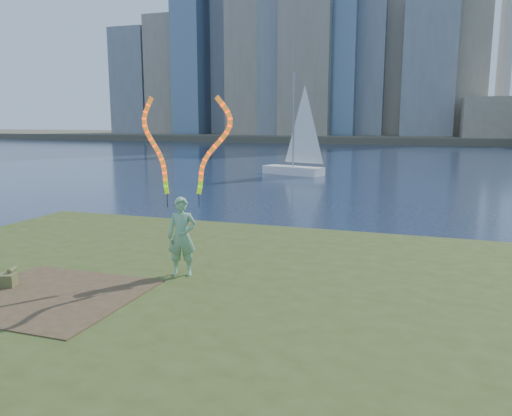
% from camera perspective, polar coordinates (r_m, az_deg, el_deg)
% --- Properties ---
extents(ground, '(320.00, 320.00, 0.00)m').
position_cam_1_polar(ground, '(11.98, -3.65, -9.82)').
color(ground, '#17233B').
rests_on(ground, ground).
extents(grassy_knoll, '(20.00, 18.00, 0.80)m').
position_cam_1_polar(grassy_knoll, '(9.92, -8.85, -12.15)').
color(grassy_knoll, '#384819').
rests_on(grassy_knoll, ground).
extents(dirt_patch, '(3.20, 3.00, 0.02)m').
position_cam_1_polar(dirt_patch, '(10.26, -22.45, -9.25)').
color(dirt_patch, '#47331E').
rests_on(dirt_patch, grassy_knoll).
extents(far_shore, '(320.00, 40.00, 1.20)m').
position_cam_1_polar(far_shore, '(105.55, 16.61, 7.72)').
color(far_shore, '#4F4A3A').
rests_on(far_shore, ground).
extents(woman_with_ribbons, '(1.99, 0.71, 4.06)m').
position_cam_1_polar(woman_with_ribbons, '(10.56, -8.47, -0.23)').
color(woman_with_ribbons, '#187632').
rests_on(woman_with_ribbons, grassy_knoll).
extents(canvas_bag, '(0.42, 0.48, 0.35)m').
position_cam_1_polar(canvas_bag, '(11.12, -26.63, -7.36)').
color(canvas_bag, brown).
rests_on(canvas_bag, grassy_knoll).
extents(sailboat, '(4.96, 2.97, 7.56)m').
position_cam_1_polar(sailboat, '(37.60, 4.60, 5.77)').
color(sailboat, white).
rests_on(sailboat, ground).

